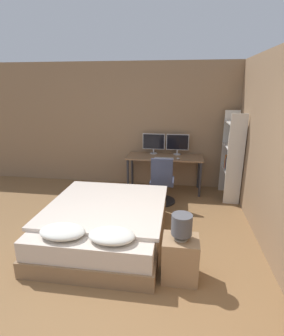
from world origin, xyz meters
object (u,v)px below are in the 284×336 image
keyboard (164,158)px  office_chair (162,185)px  bed (105,223)px  computer_mouse (178,159)px  monitor_right (178,143)px  desk (165,161)px  nightstand (180,259)px  bookshelf (233,154)px  monitor_left (154,142)px  bedside_lamp (182,225)px

keyboard → office_chair: (0.00, -0.48, -0.40)m
bed → computer_mouse: computer_mouse is taller
monitor_right → desk: bearing=-141.6°
keyboard → nightstand: bearing=-81.8°
bed → bookshelf: (2.07, 1.84, 0.66)m
desk → keyboard: size_ratio=4.04×
keyboard → computer_mouse: 0.29m
monitor_left → office_chair: bearing=-73.6°
bookshelf → nightstand: bearing=-111.1°
bedside_lamp → computer_mouse: 2.55m
computer_mouse → bookshelf: size_ratio=0.04×
monitor_left → computer_mouse: 0.72m
monitor_right → keyboard: bearing=-122.5°
nightstand → monitor_left: monitor_left is taller
bedside_lamp → monitor_right: bearing=92.1°
bed → monitor_left: (0.47, 2.28, 0.76)m
monitor_right → computer_mouse: (0.03, -0.41, -0.24)m
bookshelf → computer_mouse: bearing=178.1°
bed → office_chair: bearing=62.5°
nightstand → bookshelf: 2.78m
desk → computer_mouse: 0.37m
office_chair → monitor_left: bearing=106.4°
bed → office_chair: office_chair is taller
office_chair → computer_mouse: bearing=59.0°
office_chair → bookshelf: 1.51m
monitor_left → bookshelf: size_ratio=0.28×
bed → computer_mouse: size_ratio=28.61×
monitor_left → bookshelf: 1.66m
nightstand → monitor_right: monitor_right is taller
nightstand → office_chair: office_chair is taller
bed → keyboard: size_ratio=5.06×
bedside_lamp → desk: 2.78m
computer_mouse → bookshelf: (1.05, -0.04, 0.14)m
bookshelf → office_chair: bearing=-161.7°
nightstand → desk: (-0.37, 2.75, 0.41)m
bed → keyboard: keyboard is taller
monitor_left → keyboard: bearing=-57.5°
desk → monitor_left: 0.48m
bedside_lamp → computer_mouse: size_ratio=4.33×
desk → monitor_right: monitor_right is taller
bed → nightstand: size_ratio=3.78×
bedside_lamp → keyboard: bearing=98.2°
computer_mouse → monitor_right: bearing=94.1°
bed → nightstand: 1.29m
desk → monitor_right: bearing=38.4°
bed → monitor_right: size_ratio=4.14×
monitor_right → computer_mouse: 0.47m
desk → monitor_right: 0.48m
monitor_left → office_chair: (0.26, -0.88, -0.65)m
bookshelf → desk: bearing=170.0°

